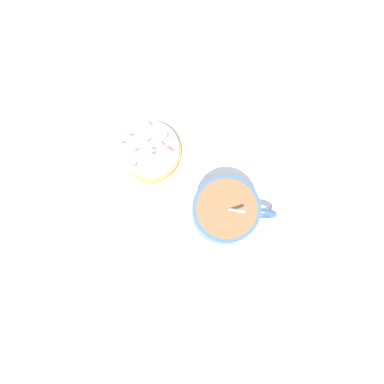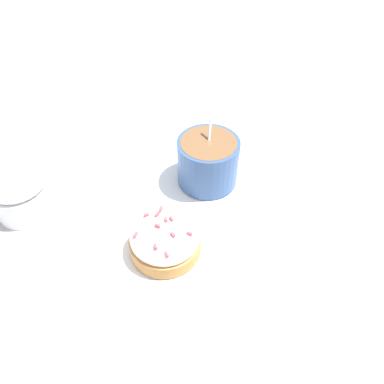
{
  "view_description": "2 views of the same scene",
  "coord_description": "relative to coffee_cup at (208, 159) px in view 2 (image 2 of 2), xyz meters",
  "views": [
    {
      "loc": [
        -0.07,
        0.09,
        0.58
      ],
      "look_at": [
        -0.02,
        0.01,
        0.04
      ],
      "focal_mm": 35.0,
      "sensor_mm": 36.0,
      "label": 1
    },
    {
      "loc": [
        0.35,
        0.1,
        0.42
      ],
      "look_at": [
        -0.0,
        0.0,
        0.04
      ],
      "focal_mm": 35.0,
      "sensor_mm": 36.0,
      "label": 2
    }
  ],
  "objects": [
    {
      "name": "frosted_pastry",
      "position": [
        0.15,
        -0.02,
        -0.02
      ],
      "size": [
        0.09,
        0.09,
        0.05
      ],
      "color": "#C18442",
      "rests_on": "paper_napkin"
    },
    {
      "name": "ground_plane",
      "position": [
        0.07,
        -0.01,
        -0.04
      ],
      "size": [
        3.0,
        3.0,
        0.0
      ],
      "primitive_type": "plane",
      "color": "#B2B2B7"
    },
    {
      "name": "coffee_cup",
      "position": [
        0.0,
        0.0,
        0.0
      ],
      "size": [
        0.11,
        0.09,
        0.11
      ],
      "color": "#335184",
      "rests_on": "paper_napkin"
    },
    {
      "name": "paper_napkin",
      "position": [
        0.07,
        -0.01,
        -0.04
      ],
      "size": [
        0.29,
        0.28,
        0.0
      ],
      "color": "white",
      "rests_on": "ground_plane"
    },
    {
      "name": "sugar_bowl",
      "position": [
        0.13,
        -0.24,
        -0.01
      ],
      "size": [
        0.08,
        0.08,
        0.07
      ],
      "color": "white",
      "rests_on": "ground_plane"
    }
  ]
}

